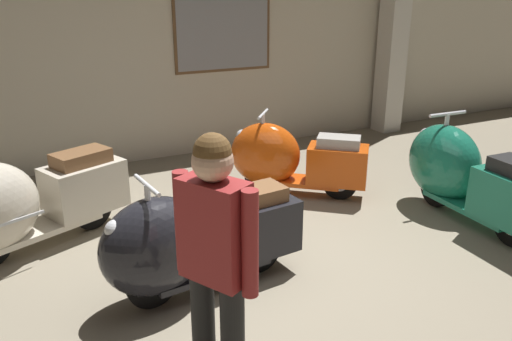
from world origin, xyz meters
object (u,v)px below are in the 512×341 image
object	(u,v)px
scooter_0	(19,204)
scooter_3	(463,174)
scooter_1	(188,242)
scooter_2	(287,158)
visitor_0	(216,256)

from	to	relation	value
scooter_0	scooter_3	world-z (taller)	scooter_0
scooter_1	scooter_3	xyz separation A→B (m)	(3.09, 0.11, 0.03)
scooter_0	scooter_2	world-z (taller)	scooter_0
scooter_1	scooter_2	distance (m)	2.32
scooter_2	visitor_0	size ratio (longest dim) A/B	0.92
scooter_2	visitor_0	xyz separation A→B (m)	(-1.97, -2.65, 0.52)
scooter_0	scooter_1	distance (m)	1.76
scooter_2	scooter_3	bearing A→B (deg)	173.64
scooter_1	scooter_3	distance (m)	3.09
scooter_1	scooter_0	bearing A→B (deg)	-54.90
scooter_2	visitor_0	distance (m)	3.34
visitor_0	scooter_2	bearing A→B (deg)	25.06
scooter_0	scooter_1	size ratio (longest dim) A/B	1.08
scooter_0	visitor_0	world-z (taller)	visitor_0
scooter_2	scooter_3	world-z (taller)	scooter_3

